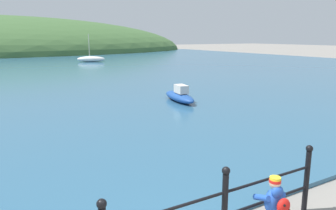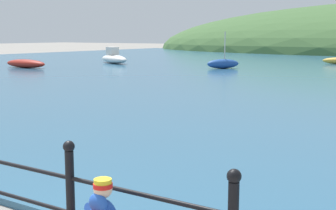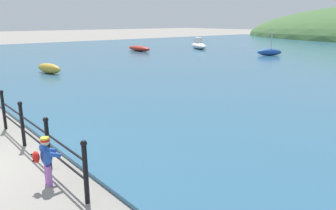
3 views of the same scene
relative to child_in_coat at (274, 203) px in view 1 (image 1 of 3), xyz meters
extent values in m
sphere|color=black|center=(-2.51, 0.30, 0.54)|extent=(0.12, 0.12, 0.12)
cylinder|color=black|center=(-0.69, 0.30, -0.06)|extent=(0.09, 0.09, 1.10)
sphere|color=black|center=(-0.69, 0.30, 0.54)|extent=(0.12, 0.12, 0.12)
cylinder|color=black|center=(1.13, 0.30, -0.06)|extent=(0.09, 0.09, 1.10)
sphere|color=black|center=(1.13, 0.30, 0.54)|extent=(0.12, 0.12, 0.12)
cylinder|color=black|center=(-1.60, 0.30, 0.21)|extent=(5.45, 0.04, 0.04)
ellipsoid|color=blue|center=(0.00, 0.02, 0.01)|extent=(0.32, 0.25, 0.40)
ellipsoid|color=blue|center=(0.00, -0.04, 0.19)|extent=(0.21, 0.14, 0.18)
cylinder|color=blue|center=(-0.14, 0.12, 0.06)|extent=(0.12, 0.32, 0.19)
cylinder|color=blue|center=(0.15, 0.10, 0.06)|extent=(0.12, 0.32, 0.19)
sphere|color=beige|center=(0.00, 0.02, 0.31)|extent=(0.17, 0.17, 0.17)
cylinder|color=red|center=(0.00, 0.02, 0.34)|extent=(0.17, 0.17, 0.04)
cylinder|color=yellow|center=(0.00, 0.02, 0.38)|extent=(0.16, 0.16, 0.04)
ellipsoid|color=red|center=(-0.02, -0.17, 0.03)|extent=(0.23, 0.15, 0.24)
sphere|color=black|center=(-0.07, -0.23, 0.09)|extent=(0.04, 0.04, 0.04)
ellipsoid|color=#1E4793|center=(4.29, 9.31, -0.30)|extent=(1.14, 2.72, 0.41)
cube|color=silver|center=(4.26, 9.12, 0.08)|extent=(0.52, 0.79, 0.37)
ellipsoid|color=silver|center=(8.04, 33.99, -0.18)|extent=(3.24, 2.19, 0.66)
cylinder|color=beige|center=(7.90, 34.05, 1.40)|extent=(0.07, 0.07, 2.49)
camera|label=1|loc=(-3.58, -2.98, 2.39)|focal=35.00mm
camera|label=2|loc=(2.65, -2.98, 1.65)|focal=50.00mm
camera|label=3|loc=(6.14, -1.97, 2.60)|focal=35.00mm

